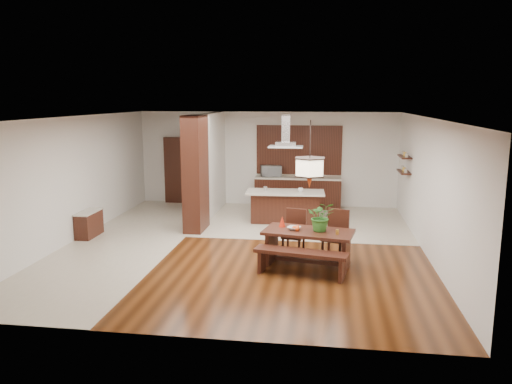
# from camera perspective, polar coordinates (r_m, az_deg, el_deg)

# --- Properties ---
(room_shell) EXTENTS (9.00, 9.04, 2.92)m
(room_shell) POSITION_cam_1_polar(r_m,az_deg,el_deg) (11.04, -1.55, 4.19)
(room_shell) COLOR #381B0A
(room_shell) RESTS_ON ground
(tile_hallway) EXTENTS (2.50, 9.00, 0.01)m
(tile_hallway) POSITION_cam_1_polar(r_m,az_deg,el_deg) (12.20, -14.40, -5.38)
(tile_hallway) COLOR beige
(tile_hallway) RESTS_ON ground
(tile_kitchen) EXTENTS (5.50, 4.00, 0.01)m
(tile_kitchen) POSITION_cam_1_polar(r_m,az_deg,el_deg) (13.73, 5.40, -3.30)
(tile_kitchen) COLOR beige
(tile_kitchen) RESTS_ON ground
(soffit_band) EXTENTS (8.00, 9.00, 0.02)m
(soffit_band) POSITION_cam_1_polar(r_m,az_deg,el_deg) (10.97, -1.57, 8.46)
(soffit_band) COLOR #371C0D
(soffit_band) RESTS_ON room_shell
(partition_pier) EXTENTS (0.45, 1.00, 2.90)m
(partition_pier) POSITION_cam_1_polar(r_m,az_deg,el_deg) (12.58, -6.93, 2.10)
(partition_pier) COLOR black
(partition_pier) RESTS_ON ground
(partition_stub) EXTENTS (0.18, 2.40, 2.90)m
(partition_stub) POSITION_cam_1_polar(r_m,az_deg,el_deg) (14.59, -4.81, 3.32)
(partition_stub) COLOR silver
(partition_stub) RESTS_ON ground
(hallway_console) EXTENTS (0.37, 0.88, 0.63)m
(hallway_console) POSITION_cam_1_polar(r_m,az_deg,el_deg) (12.73, -18.55, -3.49)
(hallway_console) COLOR black
(hallway_console) RESTS_ON ground
(hallway_doorway) EXTENTS (1.10, 0.20, 2.10)m
(hallway_doorway) POSITION_cam_1_polar(r_m,az_deg,el_deg) (16.03, -8.46, 2.46)
(hallway_doorway) COLOR black
(hallway_doorway) RESTS_ON ground
(rear_counter) EXTENTS (2.60, 0.62, 0.95)m
(rear_counter) POSITION_cam_1_polar(r_m,az_deg,el_deg) (15.30, 4.80, -0.03)
(rear_counter) COLOR black
(rear_counter) RESTS_ON ground
(kitchen_window) EXTENTS (2.60, 0.08, 1.50)m
(kitchen_window) POSITION_cam_1_polar(r_m,az_deg,el_deg) (15.37, 4.93, 4.82)
(kitchen_window) COLOR olive
(kitchen_window) RESTS_ON room_shell
(shelf_lower) EXTENTS (0.26, 0.90, 0.04)m
(shelf_lower) POSITION_cam_1_polar(r_m,az_deg,el_deg) (13.70, 16.55, 2.23)
(shelf_lower) COLOR black
(shelf_lower) RESTS_ON room_shell
(shelf_upper) EXTENTS (0.26, 0.90, 0.04)m
(shelf_upper) POSITION_cam_1_polar(r_m,az_deg,el_deg) (13.65, 16.63, 3.89)
(shelf_upper) COLOR black
(shelf_upper) RESTS_ON room_shell
(dining_table) EXTENTS (1.88, 1.18, 0.73)m
(dining_table) POSITION_cam_1_polar(r_m,az_deg,el_deg) (10.01, 5.99, -5.47)
(dining_table) COLOR black
(dining_table) RESTS_ON ground
(dining_bench) EXTENTS (1.80, 0.72, 0.50)m
(dining_bench) POSITION_cam_1_polar(r_m,az_deg,el_deg) (9.51, 5.12, -8.14)
(dining_bench) COLOR black
(dining_bench) RESTS_ON ground
(dining_chair_left) EXTENTS (0.52, 0.52, 0.99)m
(dining_chair_left) POSITION_cam_1_polar(r_m,az_deg,el_deg) (10.62, 4.31, -4.72)
(dining_chair_left) COLOR black
(dining_chair_left) RESTS_ON ground
(dining_chair_right) EXTENTS (0.59, 0.59, 1.04)m
(dining_chair_right) POSITION_cam_1_polar(r_m,az_deg,el_deg) (10.44, 8.98, -4.94)
(dining_chair_right) COLOR black
(dining_chair_right) RESTS_ON ground
(pendant_lantern) EXTENTS (0.64, 0.64, 1.31)m
(pendant_lantern) POSITION_cam_1_polar(r_m,az_deg,el_deg) (9.68, 6.19, 4.31)
(pendant_lantern) COLOR #F5E4BC
(pendant_lantern) RESTS_ON room_shell
(foliage_plant) EXTENTS (0.57, 0.50, 0.59)m
(foliage_plant) POSITION_cam_1_polar(r_m,az_deg,el_deg) (9.89, 7.46, -2.78)
(foliage_plant) COLOR #2D6B23
(foliage_plant) RESTS_ON dining_table
(fruit_bowl) EXTENTS (0.31, 0.31, 0.06)m
(fruit_bowl) POSITION_cam_1_polar(r_m,az_deg,el_deg) (9.99, 4.37, -4.15)
(fruit_bowl) COLOR #BBB3A3
(fruit_bowl) RESTS_ON dining_table
(napkin_cone) EXTENTS (0.15, 0.15, 0.22)m
(napkin_cone) POSITION_cam_1_polar(r_m,az_deg,el_deg) (10.18, 3.01, -3.39)
(napkin_cone) COLOR #B8210D
(napkin_cone) RESTS_ON dining_table
(gold_ornament) EXTENTS (0.08, 0.08, 0.09)m
(gold_ornament) POSITION_cam_1_polar(r_m,az_deg,el_deg) (9.76, 9.27, -4.53)
(gold_ornament) COLOR gold
(gold_ornament) RESTS_ON dining_table
(kitchen_island) EXTENTS (2.12, 1.00, 0.86)m
(kitchen_island) POSITION_cam_1_polar(r_m,az_deg,el_deg) (13.47, 3.36, -1.64)
(kitchen_island) COLOR black
(kitchen_island) RESTS_ON ground
(range_hood) EXTENTS (0.90, 0.55, 0.87)m
(range_hood) POSITION_cam_1_polar(r_m,az_deg,el_deg) (13.19, 3.46, 6.99)
(range_hood) COLOR silver
(range_hood) RESTS_ON room_shell
(island_cup) EXTENTS (0.15, 0.15, 0.11)m
(island_cup) POSITION_cam_1_polar(r_m,az_deg,el_deg) (13.28, 5.13, 0.23)
(island_cup) COLOR silver
(island_cup) RESTS_ON kitchen_island
(microwave) EXTENTS (0.69, 0.57, 0.33)m
(microwave) POSITION_cam_1_polar(r_m,az_deg,el_deg) (15.28, 1.73, 2.42)
(microwave) COLOR silver
(microwave) RESTS_ON rear_counter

